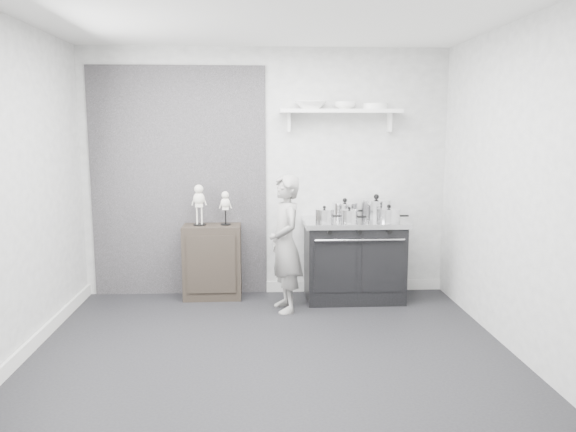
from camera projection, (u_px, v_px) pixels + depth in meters
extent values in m
plane|color=black|center=(271.00, 354.00, 4.61)|extent=(4.00, 4.00, 0.00)
cube|color=#9E9E9C|center=(266.00, 173.00, 6.18)|extent=(4.00, 0.02, 2.70)
cube|color=#9E9E9C|center=(279.00, 234.00, 2.63)|extent=(4.00, 0.02, 2.70)
cube|color=#9E9E9C|center=(9.00, 193.00, 4.29)|extent=(0.02, 3.60, 2.70)
cube|color=#9E9E9C|center=(518.00, 189.00, 4.51)|extent=(0.02, 3.60, 2.70)
cube|color=silver|center=(269.00, 12.00, 4.19)|extent=(4.00, 3.60, 0.02)
cube|color=black|center=(179.00, 183.00, 6.13)|extent=(1.90, 0.02, 2.50)
cube|color=silver|center=(354.00, 285.00, 6.41)|extent=(2.00, 0.03, 0.12)
cube|color=silver|center=(24.00, 353.00, 4.49)|extent=(0.03, 3.60, 0.12)
cube|color=silver|center=(341.00, 111.00, 5.99)|extent=(1.30, 0.26, 0.04)
cube|color=silver|center=(289.00, 122.00, 6.05)|extent=(0.03, 0.12, 0.20)
cube|color=silver|center=(390.00, 122.00, 6.11)|extent=(0.03, 0.12, 0.20)
cube|color=black|center=(354.00, 262.00, 6.06)|extent=(1.02, 0.61, 0.82)
cube|color=silver|center=(354.00, 222.00, 5.99)|extent=(1.09, 0.66, 0.05)
cube|color=black|center=(335.00, 267.00, 5.74)|extent=(0.43, 0.02, 0.53)
cube|color=black|center=(382.00, 267.00, 5.77)|extent=(0.43, 0.02, 0.53)
cylinder|color=silver|center=(360.00, 240.00, 5.68)|extent=(0.92, 0.02, 0.02)
cylinder|color=black|center=(330.00, 232.00, 5.66)|extent=(0.04, 0.03, 0.04)
cylinder|color=black|center=(360.00, 232.00, 5.68)|extent=(0.04, 0.03, 0.04)
cylinder|color=black|center=(390.00, 232.00, 5.70)|extent=(0.04, 0.03, 0.04)
cube|color=black|center=(213.00, 261.00, 6.10)|extent=(0.62, 0.36, 0.81)
imported|color=gray|center=(285.00, 244.00, 5.62)|extent=(0.44, 0.57, 1.38)
cylinder|color=silver|center=(324.00, 216.00, 5.84)|extent=(0.19, 0.19, 0.12)
cylinder|color=silver|center=(324.00, 210.00, 5.83)|extent=(0.20, 0.20, 0.02)
sphere|color=black|center=(324.00, 207.00, 5.83)|extent=(0.04, 0.04, 0.04)
cylinder|color=black|center=(337.00, 216.00, 5.85)|extent=(0.10, 0.02, 0.02)
cylinder|color=silver|center=(345.00, 211.00, 6.11)|extent=(0.27, 0.27, 0.15)
cylinder|color=silver|center=(345.00, 203.00, 6.09)|extent=(0.28, 0.28, 0.02)
sphere|color=black|center=(345.00, 200.00, 6.09)|extent=(0.05, 0.05, 0.05)
cylinder|color=black|center=(361.00, 211.00, 6.12)|extent=(0.10, 0.02, 0.02)
cylinder|color=silver|center=(376.00, 209.00, 6.10)|extent=(0.33, 0.33, 0.19)
cylinder|color=silver|center=(376.00, 200.00, 6.08)|extent=(0.34, 0.34, 0.02)
sphere|color=black|center=(376.00, 197.00, 6.08)|extent=(0.06, 0.06, 0.06)
cylinder|color=black|center=(394.00, 209.00, 6.11)|extent=(0.10, 0.02, 0.02)
cylinder|color=silver|center=(389.00, 216.00, 5.84)|extent=(0.24, 0.24, 0.13)
cylinder|color=silver|center=(389.00, 209.00, 5.83)|extent=(0.25, 0.25, 0.02)
sphere|color=black|center=(389.00, 206.00, 5.82)|extent=(0.04, 0.04, 0.04)
cylinder|color=black|center=(404.00, 216.00, 5.85)|extent=(0.10, 0.02, 0.02)
cylinder|color=silver|center=(349.00, 217.00, 5.80)|extent=(0.18, 0.18, 0.12)
cylinder|color=silver|center=(349.00, 210.00, 5.79)|extent=(0.18, 0.18, 0.01)
sphere|color=black|center=(349.00, 208.00, 5.79)|extent=(0.03, 0.03, 0.03)
cylinder|color=black|center=(361.00, 217.00, 5.81)|extent=(0.10, 0.02, 0.02)
imported|color=white|center=(311.00, 105.00, 5.96)|extent=(0.33, 0.33, 0.08)
imported|color=white|center=(345.00, 105.00, 5.98)|extent=(0.24, 0.24, 0.08)
cylinder|color=white|center=(375.00, 106.00, 6.00)|extent=(0.26, 0.26, 0.06)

